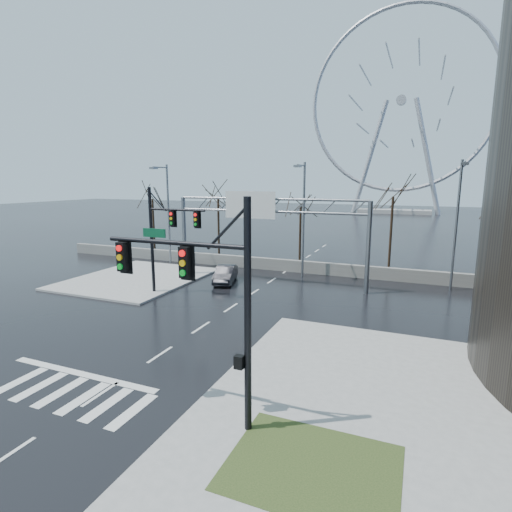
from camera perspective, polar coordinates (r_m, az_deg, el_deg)
The scene contains 18 objects.
ground at distance 20.86m, azimuth -13.55°, elevation -13.54°, with size 260.00×260.00×0.00m, color black.
sidewalk_right_ext at distance 19.24m, azimuth 16.47°, elevation -15.60°, with size 12.00×10.00×0.15m, color gray.
sidewalk_far at distance 36.28m, azimuth -16.59°, elevation -3.08°, with size 10.00×12.00×0.15m, color gray.
grass_strip at distance 13.43m, azimuth 8.04°, elevation -27.67°, with size 5.00×4.00×0.02m, color #253817.
barrier_wall at distance 37.90m, azimuth 4.35°, elevation -1.34°, with size 52.00×0.50×1.10m, color slate.
signal_mast_near at distance 13.35m, azimuth -6.64°, elevation -4.99°, with size 5.52×0.41×8.00m.
signal_mast_far at distance 29.98m, azimuth -13.06°, elevation 3.50°, with size 4.72×0.41×8.00m.
sign_gantry at distance 32.60m, azimuth 1.07°, elevation 4.96°, with size 16.36×0.40×7.60m.
streetlight_left at distance 40.89m, azimuth -12.69°, elevation 6.88°, with size 0.50×2.55×10.00m.
streetlight_mid at distance 34.81m, azimuth 6.68°, elevation 6.43°, with size 0.50×2.55×10.00m.
streetlight_right at distance 33.61m, azimuth 26.84°, elevation 5.19°, with size 0.50×2.55×10.00m.
tree_far_left at distance 49.14m, azimuth -14.54°, elevation 7.04°, with size 3.50×3.50×7.00m.
tree_left at distance 43.88m, azimuth -5.42°, elevation 7.45°, with size 3.75×3.75×7.50m.
tree_center at distance 41.49m, azimuth 6.39°, elevation 6.13°, with size 3.25×3.25×6.50m.
tree_right at distance 38.89m, azimuth 18.93°, elevation 6.86°, with size 3.90×3.90×7.80m.
tree_far_right at distance 39.76m, azimuth 30.51°, elevation 4.87°, with size 3.40×3.40×6.80m.
ferris_wheel at distance 111.84m, azimuth 19.98°, elevation 19.24°, with size 45.00×6.00×50.91m.
car at distance 33.69m, azimuth -4.39°, elevation -2.61°, with size 1.48×4.26×1.40m, color black.
Camera 1 is at (11.43, -15.25, 8.48)m, focal length 28.00 mm.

